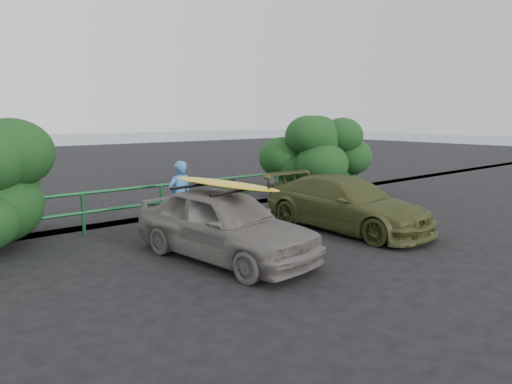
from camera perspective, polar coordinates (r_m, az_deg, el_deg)
ground at (r=8.88m, az=9.90°, el=-8.67°), size 80.00×80.00×0.00m
guardrail at (r=12.49m, az=-7.67°, el=-0.91°), size 14.00×0.08×1.04m
shrub_right at (r=15.92m, az=6.79°, el=4.00°), size 3.20×2.40×2.52m
sedan at (r=8.85m, az=-4.03°, el=-3.98°), size 2.17×4.23×1.38m
olive_vehicle at (r=11.36m, az=11.21°, el=-1.40°), size 1.93×4.47×1.28m
man at (r=10.99m, az=-9.48°, el=-0.58°), size 0.64×0.44×1.71m
roof_rack at (r=8.71m, az=-4.08°, el=0.61°), size 1.79×1.37×0.05m
surfboard at (r=8.70m, az=-4.08°, el=1.06°), size 0.95×2.83×0.08m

